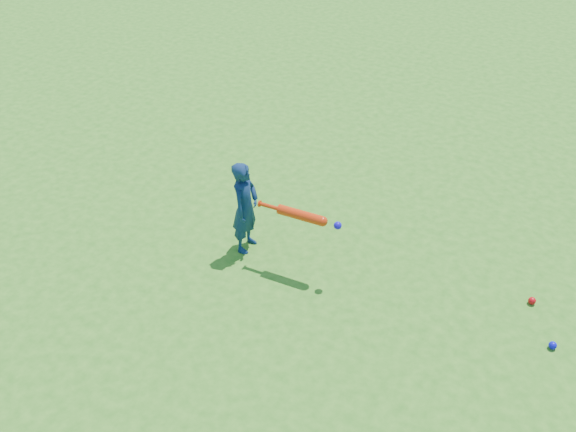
# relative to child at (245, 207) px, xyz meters

# --- Properties ---
(ground) EXTENTS (80.00, 80.00, 0.00)m
(ground) POSITION_rel_child_xyz_m (0.24, 0.58, -0.53)
(ground) COLOR #2D6F1A
(ground) RESTS_ON ground
(child) EXTENTS (0.29, 0.41, 1.06)m
(child) POSITION_rel_child_xyz_m (0.00, 0.00, 0.00)
(child) COLOR #10264C
(child) RESTS_ON ground
(ground_ball_red) EXTENTS (0.08, 0.08, 0.08)m
(ground_ball_red) POSITION_rel_child_xyz_m (2.94, 0.59, -0.49)
(ground_ball_red) COLOR red
(ground_ball_red) RESTS_ON ground
(ground_ball_blue) EXTENTS (0.08, 0.08, 0.08)m
(ground_ball_blue) POSITION_rel_child_xyz_m (3.23, 0.08, -0.49)
(ground_ball_blue) COLOR #0D0CCF
(ground_ball_blue) RESTS_ON ground
(bat_swing) EXTENTS (0.91, 0.13, 0.10)m
(bat_swing) POSITION_rel_child_xyz_m (0.71, -0.02, 0.15)
(bat_swing) COLOR red
(bat_swing) RESTS_ON ground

